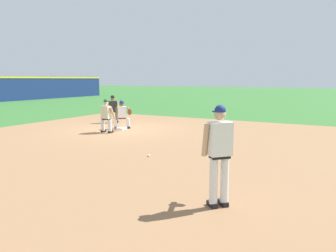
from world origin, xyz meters
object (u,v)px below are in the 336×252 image
object	(u,v)px
first_baseman	(122,113)
umpire	(113,108)
baserunner	(106,114)
first_base_bag	(121,129)
baseball	(149,156)
pitcher	(220,149)

from	to	relation	value
first_baseman	umpire	distance (m)	2.33
baserunner	first_base_bag	bearing A→B (deg)	-1.76
first_baseman	first_base_bag	bearing A→B (deg)	-159.88
first_base_bag	baseball	distance (m)	5.55
first_base_bag	umpire	size ratio (longest dim) A/B	0.26
first_base_bag	pitcher	xyz separation A→B (m)	(-6.54, -7.08, 1.01)
umpire	first_baseman	bearing A→B (deg)	-130.83
first_base_bag	first_baseman	xyz separation A→B (m)	(0.21, 0.08, 0.69)
baserunner	umpire	bearing A→B (deg)	33.39
first_baseman	baserunner	world-z (taller)	baserunner
pitcher	baseball	bearing A→B (deg)	50.08
baserunner	first_baseman	bearing A→B (deg)	2.09
pitcher	baserunner	xyz separation A→B (m)	(5.53, 7.12, -0.27)
first_base_bag	umpire	xyz separation A→B (m)	(1.73, 1.83, 0.75)
baseball	pitcher	size ratio (longest dim) A/B	0.04
first_base_bag	first_baseman	world-z (taller)	first_baseman
umpire	first_base_bag	bearing A→B (deg)	-133.25
first_baseman	pitcher	bearing A→B (deg)	-133.30
first_baseman	baseball	bearing A→B (deg)	-135.71
baseball	baserunner	distance (m)	4.98
umpire	pitcher	bearing A→B (deg)	-132.83
baseball	first_baseman	distance (m)	5.79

